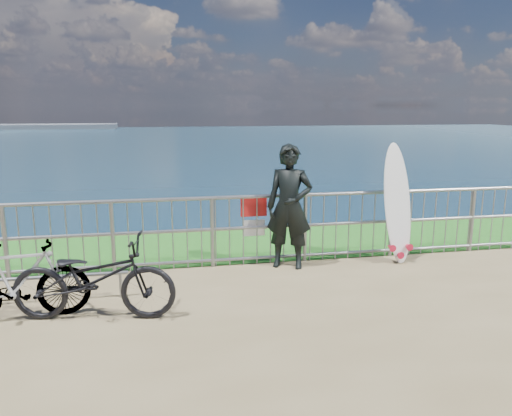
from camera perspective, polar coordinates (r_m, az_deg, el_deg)
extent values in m
plane|color=#1B611A|center=(9.06, -2.54, -4.28)|extent=(120.00, 120.00, 0.00)
cube|color=brown|center=(11.09, -3.37, -15.14)|extent=(120.00, 0.30, 5.00)
plane|color=#19374C|center=(96.22, -10.27, 7.00)|extent=(260.00, 260.00, 0.00)
cube|color=#565E68|center=(180.75, -26.91, 8.27)|extent=(70.00, 12.00, 1.50)
cylinder|color=gray|center=(7.75, -1.41, 1.28)|extent=(10.00, 0.06, 0.06)
cylinder|color=gray|center=(7.86, -1.40, -2.28)|extent=(10.00, 0.05, 0.05)
cylinder|color=gray|center=(8.00, -1.38, -5.79)|extent=(10.00, 0.05, 0.05)
cylinder|color=gray|center=(8.09, -26.71, -3.55)|extent=(0.06, 0.06, 1.10)
cylinder|color=gray|center=(7.80, -16.05, -3.25)|extent=(0.06, 0.06, 1.10)
cylinder|color=gray|center=(7.81, -5.02, -2.83)|extent=(0.06, 0.06, 1.10)
cylinder|color=gray|center=(8.09, 5.61, -2.32)|extent=(0.06, 0.06, 1.10)
cylinder|color=gray|center=(8.63, 15.20, -1.79)|extent=(0.06, 0.06, 1.10)
cylinder|color=gray|center=(9.39, 23.46, -1.30)|extent=(0.06, 0.06, 1.10)
cube|color=red|center=(7.88, -0.26, 0.11)|extent=(0.42, 0.02, 0.30)
cube|color=white|center=(7.87, -0.26, 0.10)|extent=(0.38, 0.01, 0.08)
cube|color=white|center=(7.95, -0.26, -2.29)|extent=(0.36, 0.02, 0.26)
imported|color=black|center=(7.70, 3.84, 0.15)|extent=(0.83, 0.70, 1.93)
ellipsoid|color=white|center=(8.31, 15.86, 0.59)|extent=(0.58, 0.54, 1.93)
cone|color=red|center=(8.30, 15.06, -4.30)|extent=(0.12, 0.21, 0.12)
cone|color=red|center=(8.43, 16.86, -4.15)|extent=(0.12, 0.21, 0.12)
cone|color=red|center=(8.40, 15.92, -5.05)|extent=(0.12, 0.21, 0.12)
imported|color=black|center=(6.22, -18.04, -7.63)|extent=(2.00, 0.97, 1.01)
imported|color=black|center=(6.51, -25.54, -7.54)|extent=(1.65, 0.63, 0.97)
cylinder|color=gray|center=(6.95, -21.64, -7.29)|extent=(1.74, 0.05, 0.05)
cylinder|color=gray|center=(6.90, -15.19, -8.49)|extent=(0.04, 0.04, 0.34)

